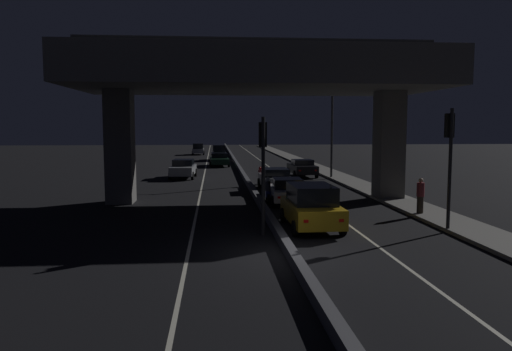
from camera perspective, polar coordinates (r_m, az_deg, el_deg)
The scene contains 21 objects.
ground_plane at distance 16.33m, azimuth 3.91°, elevation -9.28°, with size 200.00×200.00×0.00m, color black.
lane_line_left_inner at distance 50.78m, azimuth -5.78°, elevation 0.84°, with size 0.12×126.00×0.00m, color beige.
lane_line_right_inner at distance 51.09m, azimuth 1.65°, elevation 0.90°, with size 0.12×126.00×0.00m, color beige.
median_divider at distance 50.81m, azimuth -2.05°, elevation 1.08°, with size 0.31×126.00×0.36m, color #4C4C51.
sidewalk_right at distance 44.97m, azimuth 8.39°, elevation 0.29°, with size 2.15×126.00×0.15m, color slate.
elevated_overpass at distance 28.08m, azimuth 0.16°, elevation 11.16°, with size 19.89×9.37×9.05m.
traffic_light_left_of_median at distance 19.10m, azimuth 0.79°, elevation 2.39°, with size 0.30×0.49×4.56m.
traffic_light_right_of_median at distance 21.13m, azimuth 21.24°, elevation 2.94°, with size 0.30×0.49×4.91m.
street_lamp at distance 40.43m, azimuth 8.16°, elevation 6.89°, with size 2.82×0.32×8.68m.
car_taxi_yellow_lead at distance 20.68m, azimuth 6.33°, elevation -3.50°, with size 2.12×4.46×1.82m.
car_white_second at distance 27.12m, azimuth 3.57°, elevation -1.74°, with size 1.99×4.00×1.41m.
car_grey_third at distance 32.89m, azimuth 2.19°, elevation -0.37°, with size 2.02×4.53×1.47m.
car_black_fourth at distance 42.13m, azimuth 5.30°, elevation 0.89°, with size 2.12×4.48×1.45m.
car_silver_lead_oncoming at distance 41.15m, azimuth -8.32°, elevation 0.81°, with size 2.14×4.39×1.52m.
car_dark_green_second_oncoming at distance 53.27m, azimuth -4.23°, elevation 1.86°, with size 2.17×4.83×1.40m.
car_silver_third_oncoming at distance 62.50m, azimuth -4.29°, elevation 2.69°, with size 1.95×4.86×1.95m.
car_silver_fourth_oncoming at distance 75.43m, azimuth -6.62°, elevation 3.07°, with size 1.88×4.18×1.72m.
motorcycle_red_filtering_near at distance 21.64m, azimuth 3.94°, elevation -3.91°, with size 0.34×1.90×1.46m.
motorcycle_blue_filtering_mid at distance 27.51m, azimuth 1.34°, elevation -1.88°, with size 0.33×1.87×1.42m.
motorcycle_black_filtering_far at distance 35.52m, azimuth 0.49°, elevation -0.23°, with size 0.33×1.92×1.35m.
pedestrian_on_sidewalk at distance 24.55m, azimuth 18.27°, elevation -2.21°, with size 0.36×0.36×1.65m.
Camera 1 is at (-2.41, -15.60, 4.19)m, focal length 35.00 mm.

